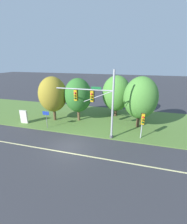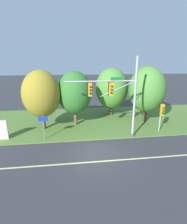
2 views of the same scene
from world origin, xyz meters
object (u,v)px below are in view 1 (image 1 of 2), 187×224
at_px(traffic_signal_mast, 97,101).
at_px(pedestrian_signal_near_kerb, 143,121).
at_px(tree_left_of_mast, 78,95).
at_px(tree_behind_signpost, 116,93).
at_px(tree_mid_verge, 140,98).
at_px(route_sign_post, 46,117).
at_px(info_kiosk, 24,117).
at_px(tree_nearest_road, 53,94).

distance_m(traffic_signal_mast, pedestrian_signal_near_kerb, 5.51).
bearing_deg(pedestrian_signal_near_kerb, tree_left_of_mast, 159.48).
bearing_deg(tree_behind_signpost, tree_mid_verge, -44.17).
height_order(route_sign_post, info_kiosk, route_sign_post).
xyz_separation_m(traffic_signal_mast, info_kiosk, (-10.97, 0.96, -3.37)).
bearing_deg(info_kiosk, tree_behind_signpost, 27.54).
relative_size(tree_left_of_mast, info_kiosk, 3.29).
xyz_separation_m(pedestrian_signal_near_kerb, tree_nearest_road, (-12.41, 2.50, 1.68)).
xyz_separation_m(route_sign_post, tree_behind_signpost, (8.17, 6.95, 2.07)).
height_order(traffic_signal_mast, tree_behind_signpost, traffic_signal_mast).
bearing_deg(info_kiosk, tree_mid_verge, 10.82).
bearing_deg(tree_left_of_mast, tree_mid_verge, -0.52).
bearing_deg(info_kiosk, tree_left_of_mast, 23.23).
relative_size(traffic_signal_mast, route_sign_post, 3.24).
distance_m(tree_left_of_mast, info_kiosk, 8.29).
bearing_deg(pedestrian_signal_near_kerb, tree_mid_verge, 96.20).
distance_m(pedestrian_signal_near_kerb, route_sign_post, 12.01).
xyz_separation_m(tree_left_of_mast, info_kiosk, (-7.15, -3.07, -2.87)).
height_order(pedestrian_signal_near_kerb, tree_behind_signpost, tree_behind_signpost).
xyz_separation_m(traffic_signal_mast, tree_left_of_mast, (-3.82, 4.03, -0.50)).
xyz_separation_m(pedestrian_signal_near_kerb, tree_mid_verge, (-0.35, 3.24, 1.79)).
distance_m(traffic_signal_mast, info_kiosk, 11.51).
distance_m(traffic_signal_mast, tree_nearest_road, 8.04).
height_order(traffic_signal_mast, tree_mid_verge, traffic_signal_mast).
height_order(tree_nearest_road, tree_mid_verge, tree_mid_verge).
xyz_separation_m(tree_mid_verge, info_kiosk, (-15.67, -2.99, -3.09)).
distance_m(route_sign_post, tree_behind_signpost, 10.92).
bearing_deg(pedestrian_signal_near_kerb, route_sign_post, -178.39).
height_order(pedestrian_signal_near_kerb, tree_mid_verge, tree_mid_verge).
bearing_deg(tree_mid_verge, info_kiosk, -169.18).
bearing_deg(route_sign_post, tree_mid_verge, 17.10).
height_order(tree_behind_signpost, info_kiosk, tree_behind_signpost).
bearing_deg(tree_nearest_road, tree_mid_verge, 3.54).
relative_size(pedestrian_signal_near_kerb, tree_behind_signpost, 0.48).
relative_size(route_sign_post, tree_mid_verge, 0.35).
xyz_separation_m(route_sign_post, tree_mid_verge, (11.63, 3.58, 2.42)).
xyz_separation_m(traffic_signal_mast, tree_nearest_road, (-7.36, 3.21, -0.39)).
xyz_separation_m(tree_nearest_road, tree_behind_signpost, (8.59, 4.11, -0.23)).
distance_m(tree_nearest_road, tree_mid_verge, 12.08).
height_order(tree_behind_signpost, tree_mid_verge, tree_mid_verge).
bearing_deg(traffic_signal_mast, route_sign_post, 176.90).
relative_size(traffic_signal_mast, tree_left_of_mast, 1.24).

